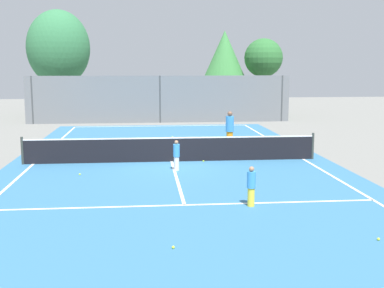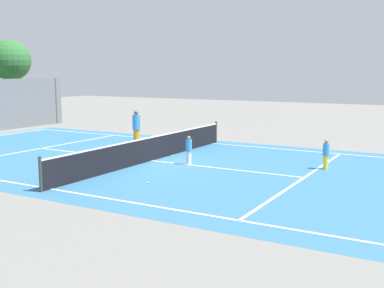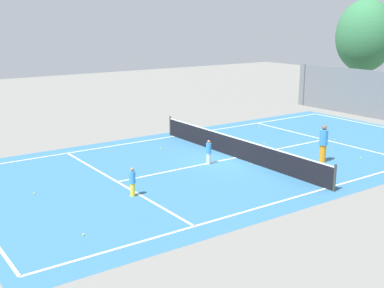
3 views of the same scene
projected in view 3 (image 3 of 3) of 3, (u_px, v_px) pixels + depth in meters
name	position (u px, v px, depth m)	size (l,w,h in m)	color
ground_plane	(236.00, 158.00, 23.88)	(80.00, 80.00, 0.00)	slate
court_surface	(236.00, 158.00, 23.88)	(13.00, 25.00, 0.01)	teal
tennis_net	(236.00, 148.00, 23.75)	(11.90, 0.10, 1.10)	#333833
tree_0	(365.00, 36.00, 39.69)	(4.83, 4.25, 8.12)	brown
player_0	(323.00, 143.00, 22.96)	(0.38, 0.38, 1.77)	orange
player_1	(132.00, 182.00, 18.56)	(0.24, 0.24, 1.13)	yellow
player_2	(209.00, 152.00, 22.70)	(0.24, 0.24, 1.14)	silver
ball_crate	(250.00, 146.00, 25.28)	(0.42, 0.34, 0.43)	green
tennis_ball_0	(335.00, 140.00, 27.35)	(0.07, 0.07, 0.07)	#CCE533
tennis_ball_1	(265.00, 143.00, 26.54)	(0.07, 0.07, 0.07)	#CCE533
tennis_ball_2	(361.00, 158.00, 23.71)	(0.07, 0.07, 0.07)	#CCE533
tennis_ball_3	(259.00, 127.00, 30.49)	(0.07, 0.07, 0.07)	#CCE533
tennis_ball_4	(83.00, 235.00, 15.26)	(0.07, 0.07, 0.07)	#CCE533
tennis_ball_5	(251.00, 164.00, 22.75)	(0.07, 0.07, 0.07)	#CCE533
tennis_ball_6	(34.00, 194.00, 18.87)	(0.07, 0.07, 0.07)	#CCE533
tennis_ball_7	(161.00, 149.00, 25.34)	(0.07, 0.07, 0.07)	#CCE533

